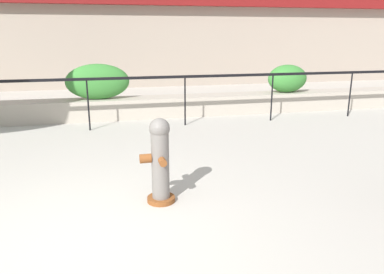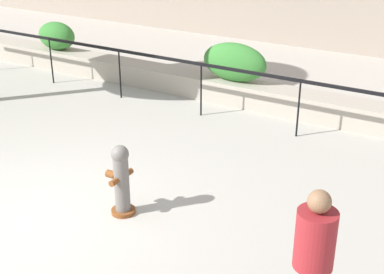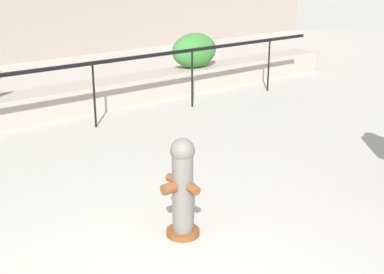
# 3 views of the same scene
# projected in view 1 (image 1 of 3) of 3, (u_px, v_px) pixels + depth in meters

# --- Properties ---
(ground_plane) EXTENTS (120.00, 120.00, 0.00)m
(ground_plane) POSITION_uv_depth(u_px,v_px,m) (75.00, 252.00, 3.64)
(ground_plane) COLOR #B2ADA3
(planter_wall_low) EXTENTS (18.00, 0.70, 0.50)m
(planter_wall_low) POSITION_uv_depth(u_px,v_px,m) (91.00, 110.00, 9.21)
(planter_wall_low) COLOR #ADA393
(planter_wall_low) RESTS_ON ground
(fence_railing_segment) EXTENTS (15.00, 0.05, 1.15)m
(fence_railing_segment) POSITION_uv_depth(u_px,v_px,m) (87.00, 84.00, 7.97)
(fence_railing_segment) COLOR black
(fence_railing_segment) RESTS_ON ground
(hedge_bush_1) EXTENTS (1.53, 0.58, 0.86)m
(hedge_bush_1) POSITION_uv_depth(u_px,v_px,m) (98.00, 82.00, 9.07)
(hedge_bush_1) COLOR #387F33
(hedge_bush_1) RESTS_ON planter_wall_low
(hedge_bush_2) EXTENTS (1.09, 0.70, 0.75)m
(hedge_bush_2) POSITION_uv_depth(u_px,v_px,m) (287.00, 79.00, 10.18)
(hedge_bush_2) COLOR #387F33
(hedge_bush_2) RESTS_ON planter_wall_low
(fire_hydrant) EXTENTS (0.43, 0.47, 1.08)m
(fire_hydrant) POSITION_uv_depth(u_px,v_px,m) (160.00, 160.00, 4.60)
(fire_hydrant) COLOR brown
(fire_hydrant) RESTS_ON ground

